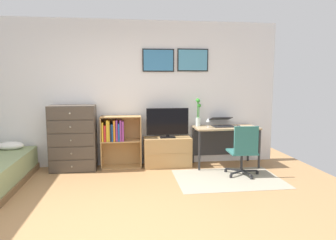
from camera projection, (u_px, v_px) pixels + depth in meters
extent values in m
plane|color=#A87A4C|center=(112.00, 221.00, 3.46)|extent=(7.20, 7.20, 0.00)
cube|color=white|center=(117.00, 94.00, 5.69)|extent=(6.12, 0.06, 2.70)
cube|color=black|center=(158.00, 60.00, 5.66)|extent=(0.59, 0.02, 0.42)
cube|color=teal|center=(158.00, 60.00, 5.65)|extent=(0.55, 0.01, 0.38)
cube|color=black|center=(193.00, 60.00, 5.74)|extent=(0.59, 0.02, 0.42)
cube|color=#4C93B7|center=(193.00, 60.00, 5.73)|extent=(0.55, 0.01, 0.38)
cube|color=#9E937F|center=(228.00, 179.00, 4.97)|extent=(1.70, 1.20, 0.01)
ellipsoid|color=white|center=(10.00, 146.00, 5.24)|extent=(0.45, 0.29, 0.14)
cube|color=#4C4238|center=(73.00, 138.00, 5.41)|extent=(0.79, 0.42, 1.16)
cube|color=#493F35|center=(72.00, 166.00, 5.26)|extent=(0.75, 0.01, 0.21)
sphere|color=#A59E8C|center=(72.00, 167.00, 5.24)|extent=(0.03, 0.03, 0.03)
cube|color=#493F35|center=(72.00, 153.00, 5.23)|extent=(0.75, 0.01, 0.21)
sphere|color=#A59E8C|center=(71.00, 154.00, 5.21)|extent=(0.03, 0.03, 0.03)
cube|color=#493F35|center=(71.00, 140.00, 5.20)|extent=(0.75, 0.01, 0.21)
sphere|color=#A59E8C|center=(71.00, 140.00, 5.19)|extent=(0.03, 0.03, 0.03)
cube|color=#493F35|center=(70.00, 127.00, 5.17)|extent=(0.75, 0.01, 0.21)
sphere|color=#A59E8C|center=(70.00, 127.00, 5.16)|extent=(0.03, 0.03, 0.03)
cube|color=#493F35|center=(70.00, 113.00, 5.14)|extent=(0.75, 0.01, 0.21)
sphere|color=#A59E8C|center=(70.00, 113.00, 5.13)|extent=(0.03, 0.03, 0.03)
cube|color=tan|center=(101.00, 142.00, 5.55)|extent=(0.02, 0.30, 0.95)
cube|color=tan|center=(141.00, 141.00, 5.64)|extent=(0.02, 0.30, 0.95)
cube|color=tan|center=(122.00, 167.00, 5.65)|extent=(0.73, 0.30, 0.02)
cube|color=tan|center=(121.00, 141.00, 5.59)|extent=(0.69, 0.30, 0.02)
cube|color=tan|center=(121.00, 117.00, 5.54)|extent=(0.69, 0.30, 0.02)
cube|color=tan|center=(121.00, 140.00, 5.74)|extent=(0.73, 0.01, 0.95)
cube|color=gold|center=(103.00, 132.00, 5.47)|extent=(0.03, 0.17, 0.35)
cube|color=red|center=(105.00, 133.00, 5.50)|extent=(0.04, 0.21, 0.29)
cube|color=gold|center=(108.00, 131.00, 5.50)|extent=(0.03, 0.21, 0.38)
cube|color=gold|center=(109.00, 131.00, 5.49)|extent=(0.02, 0.18, 0.37)
cube|color=black|center=(111.00, 133.00, 5.50)|extent=(0.02, 0.19, 0.31)
cube|color=#1E519E|center=(112.00, 132.00, 5.52)|extent=(0.02, 0.21, 0.31)
cube|color=orange|center=(114.00, 131.00, 5.52)|extent=(0.04, 0.21, 0.38)
cube|color=#8C388C|center=(117.00, 130.00, 5.53)|extent=(0.03, 0.22, 0.38)
cube|color=#1E519E|center=(119.00, 132.00, 5.53)|extent=(0.03, 0.20, 0.32)
cube|color=#8C388C|center=(121.00, 130.00, 5.53)|extent=(0.03, 0.20, 0.38)
cube|color=#8C388C|center=(123.00, 131.00, 5.54)|extent=(0.03, 0.21, 0.36)
cube|color=tan|center=(167.00, 152.00, 5.68)|extent=(0.87, 0.40, 0.55)
cube|color=tan|center=(169.00, 154.00, 5.48)|extent=(0.87, 0.01, 0.02)
cube|color=black|center=(168.00, 137.00, 5.63)|extent=(0.28, 0.16, 0.02)
cube|color=black|center=(168.00, 135.00, 5.62)|extent=(0.06, 0.04, 0.05)
cube|color=black|center=(168.00, 122.00, 5.59)|extent=(0.78, 0.02, 0.49)
cube|color=black|center=(168.00, 122.00, 5.58)|extent=(0.75, 0.01, 0.46)
cube|color=tan|center=(226.00, 128.00, 5.68)|extent=(1.18, 0.57, 0.03)
cube|color=#2D2D30|center=(199.00, 151.00, 5.40)|extent=(0.03, 0.03, 0.71)
cube|color=#2D2D30|center=(259.00, 149.00, 5.55)|extent=(0.03, 0.03, 0.71)
cube|color=#2D2D30|center=(193.00, 145.00, 5.91)|extent=(0.03, 0.03, 0.71)
cube|color=#2D2D30|center=(248.00, 143.00, 6.05)|extent=(0.03, 0.03, 0.71)
cube|color=#2D2D30|center=(221.00, 142.00, 5.99)|extent=(1.12, 0.02, 0.50)
cylinder|color=#232326|center=(257.00, 173.00, 5.21)|extent=(0.05, 0.05, 0.05)
cube|color=#232326|center=(249.00, 171.00, 5.20)|extent=(0.28, 0.04, 0.02)
cylinder|color=#232326|center=(241.00, 169.00, 5.46)|extent=(0.05, 0.05, 0.05)
cube|color=#232326|center=(241.00, 169.00, 5.32)|extent=(0.13, 0.27, 0.02)
cylinder|color=#232326|center=(226.00, 171.00, 5.34)|extent=(0.05, 0.05, 0.05)
cube|color=#232326|center=(233.00, 170.00, 5.26)|extent=(0.24, 0.20, 0.02)
cylinder|color=#232326|center=(231.00, 176.00, 5.01)|extent=(0.05, 0.05, 0.05)
cube|color=#232326|center=(236.00, 172.00, 5.10)|extent=(0.25, 0.18, 0.02)
cylinder|color=#232326|center=(252.00, 178.00, 4.94)|extent=(0.05, 0.05, 0.05)
cube|color=#232326|center=(246.00, 173.00, 5.06)|extent=(0.10, 0.28, 0.02)
cylinder|color=#232326|center=(242.00, 161.00, 5.17)|extent=(0.04, 0.04, 0.30)
cube|color=#2D6B66|center=(242.00, 152.00, 5.15)|extent=(0.46, 0.46, 0.03)
cube|color=#2D6B66|center=(246.00, 140.00, 4.92)|extent=(0.40, 0.06, 0.45)
cube|color=black|center=(223.00, 126.00, 5.69)|extent=(0.39, 0.27, 0.01)
cube|color=black|center=(223.00, 126.00, 5.69)|extent=(0.37, 0.24, 0.00)
cube|color=black|center=(221.00, 118.00, 5.84)|extent=(0.39, 0.25, 0.08)
cube|color=navy|center=(221.00, 118.00, 5.83)|extent=(0.37, 0.23, 0.06)
ellipsoid|color=#262628|center=(239.00, 126.00, 5.66)|extent=(0.06, 0.10, 0.03)
cylinder|color=silver|center=(198.00, 122.00, 5.77)|extent=(0.09, 0.09, 0.16)
cylinder|color=#3D8438|center=(199.00, 114.00, 5.76)|extent=(0.01, 0.01, 0.34)
sphere|color=#308B2C|center=(199.00, 106.00, 5.74)|extent=(0.07, 0.07, 0.07)
cylinder|color=#3D8438|center=(198.00, 112.00, 5.76)|extent=(0.01, 0.01, 0.44)
sphere|color=#308B2C|center=(198.00, 100.00, 5.73)|extent=(0.07, 0.07, 0.07)
cylinder|color=#3D8438|center=(198.00, 112.00, 5.74)|extent=(0.01, 0.01, 0.43)
sphere|color=#308B2C|center=(198.00, 101.00, 5.71)|extent=(0.07, 0.07, 0.07)
cylinder|color=silver|center=(208.00, 127.00, 5.61)|extent=(0.06, 0.06, 0.01)
cylinder|color=silver|center=(208.00, 124.00, 5.60)|extent=(0.01, 0.01, 0.10)
cone|color=silver|center=(208.00, 120.00, 5.59)|extent=(0.07, 0.07, 0.07)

